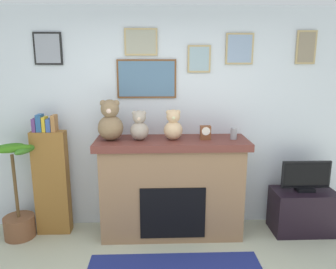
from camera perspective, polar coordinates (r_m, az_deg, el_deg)
back_wall at (r=3.90m, az=-1.39°, el=2.68°), size 5.20×0.15×2.60m
fireplace at (r=3.79m, az=0.65°, el=-9.15°), size 1.70×0.58×1.14m
bookshelf at (r=4.01m, az=-19.82°, el=-7.43°), size 0.38×0.16×1.42m
potted_plant at (r=4.11m, az=-24.99°, el=-10.64°), size 0.57×0.52×1.14m
tv_stand at (r=4.25m, az=22.57°, el=-12.34°), size 0.71×0.40×0.51m
television at (r=4.09m, az=23.09°, el=-6.86°), size 0.56×0.14×0.36m
candle_jar at (r=3.69m, az=11.48°, el=0.15°), size 0.07×0.07×0.13m
mantel_clock at (r=3.62m, az=6.59°, el=0.35°), size 0.12×0.09×0.15m
teddy_bear_brown at (r=3.59m, az=-10.10°, el=2.16°), size 0.28×0.28×0.45m
teddy_bear_tan at (r=3.57m, az=-5.05°, el=1.37°), size 0.21×0.21×0.33m
teddy_bear_grey at (r=3.57m, az=0.92°, el=1.48°), size 0.21×0.21×0.34m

